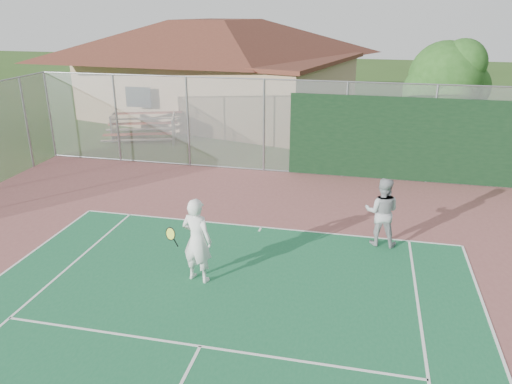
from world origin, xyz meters
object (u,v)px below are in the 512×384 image
player_grey_back (382,212)px  bleachers (143,126)px  clubhouse (217,59)px  player_white_front (197,241)px  tree (447,81)px

player_grey_back → bleachers: bearing=-35.3°
bleachers → player_grey_back: (10.86, -8.92, 0.30)m
clubhouse → player_grey_back: (8.85, -14.59, -2.24)m
clubhouse → player_white_front: 18.17m
bleachers → tree: (13.30, -0.07, 2.55)m
clubhouse → bleachers: size_ratio=4.45×
tree → bleachers: bearing=179.7°
clubhouse → player_grey_back: 17.21m
clubhouse → bleachers: (-2.01, -5.68, -2.55)m
player_grey_back → player_white_front: bearing=38.4°
bleachers → player_white_front: bearing=-78.8°
tree → player_grey_back: 9.45m
bleachers → player_grey_back: bearing=-58.0°
player_grey_back → tree: bearing=-101.3°
bleachers → player_white_front: player_white_front is taller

